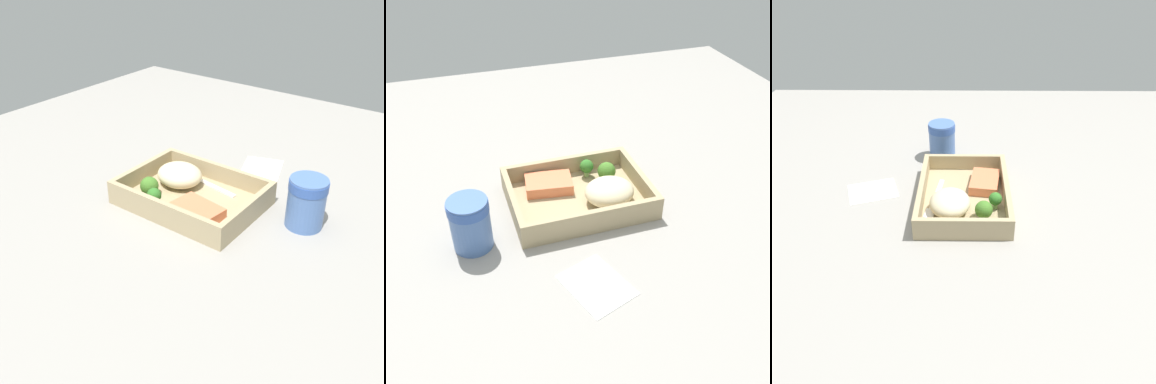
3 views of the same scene
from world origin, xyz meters
TOP-DOWN VIEW (x-y plane):
  - ground_plane at (0.00, 0.00)cm, footprint 160.00×160.00cm
  - takeout_tray at (0.00, 0.00)cm, footprint 28.44×21.04cm
  - tray_rim at (0.00, 0.00)cm, footprint 28.44×21.04cm
  - salmon_fillet at (-4.94, 5.08)cm, footprint 10.68×8.07cm
  - mashed_potatoes at (5.70, -3.09)cm, footprint 10.22×9.14cm
  - broccoli_floret_1 at (7.98, 4.40)cm, footprint 3.97×3.97cm
  - broccoli_floret_2 at (4.30, 7.13)cm, footprint 3.03×3.03cm
  - fork at (1.81, -6.90)cm, footprint 15.87×3.90cm
  - paper_cup at (-22.49, -6.43)cm, footprint 7.51×7.51cm
  - receipt_slip at (-4.14, -22.87)cm, footprint 12.36×13.98cm

SIDE VIEW (x-z plane):
  - ground_plane at x=0.00cm, z-range -2.00..0.00cm
  - receipt_slip at x=-4.14cm, z-range 0.00..0.24cm
  - takeout_tray at x=0.00cm, z-range 0.00..1.20cm
  - fork at x=1.81cm, z-range 1.20..1.64cm
  - salmon_fillet at x=-4.94cm, z-range 1.20..3.57cm
  - tray_rim at x=0.00cm, z-range 1.20..5.18cm
  - broccoli_floret_1 at x=7.98cm, z-range 1.28..5.56cm
  - mashed_potatoes at x=5.70cm, z-range 1.20..6.08cm
  - broccoli_floret_2 at x=4.30cm, z-range 1.60..5.71cm
  - paper_cup at x=-22.49cm, z-range 0.61..10.88cm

